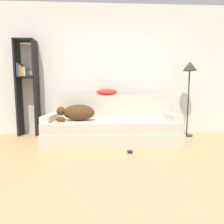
{
  "coord_description": "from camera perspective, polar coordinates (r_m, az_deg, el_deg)",
  "views": [
    {
      "loc": [
        -0.17,
        -1.32,
        0.87
      ],
      "look_at": [
        -0.05,
        1.65,
        0.55
      ],
      "focal_mm": 28.0,
      "sensor_mm": 36.0,
      "label": 1
    }
  ],
  "objects": [
    {
      "name": "couch_arm_left",
      "position": [
        3.23,
        -19.48,
        -1.67
      ],
      "size": [
        0.15,
        0.67,
        0.1
      ],
      "color": "beige",
      "rests_on": "couch"
    },
    {
      "name": "dog",
      "position": [
        3.06,
        -11.27,
        -0.17
      ],
      "size": [
        0.65,
        0.32,
        0.28
      ],
      "color": "#513319",
      "rests_on": "couch"
    },
    {
      "name": "wall_back",
      "position": [
        3.85,
        0.21,
        13.39
      ],
      "size": [
        7.05,
        0.06,
        2.7
      ],
      "color": "silver",
      "rests_on": "ground_plane"
    },
    {
      "name": "ground_plane",
      "position": [
        1.59,
        4.77,
        -27.06
      ],
      "size": [
        20.0,
        20.0,
        0.0
      ],
      "primitive_type": "plane",
      "color": "tan"
    },
    {
      "name": "laptop",
      "position": [
        3.08,
        -1.23,
        -2.46
      ],
      "size": [
        0.36,
        0.23,
        0.02
      ],
      "rotation": [
        0.0,
        0.0,
        0.08
      ],
      "color": "silver",
      "rests_on": "couch"
    },
    {
      "name": "couch",
      "position": [
        3.14,
        -0.07,
        -6.2
      ],
      "size": [
        2.3,
        0.86,
        0.4
      ],
      "color": "beige",
      "rests_on": "ground_plane"
    },
    {
      "name": "throw_pillow",
      "position": [
        3.43,
        -1.73,
        6.51
      ],
      "size": [
        0.41,
        0.22,
        0.13
      ],
      "color": "red",
      "rests_on": "couch_backrest"
    },
    {
      "name": "bookshelf",
      "position": [
        3.96,
        -26.08,
        8.35
      ],
      "size": [
        0.39,
        0.26,
        1.91
      ],
      "color": "black",
      "rests_on": "ground_plane"
    },
    {
      "name": "couch_arm_right",
      "position": [
        3.31,
        18.85,
        -1.46
      ],
      "size": [
        0.15,
        0.67,
        0.1
      ],
      "color": "beige",
      "rests_on": "couch"
    },
    {
      "name": "floor_lamp",
      "position": [
        3.84,
        23.97,
        11.16
      ],
      "size": [
        0.27,
        0.27,
        1.48
      ],
      "color": "#232326",
      "rests_on": "ground_plane"
    },
    {
      "name": "couch_backrest",
      "position": [
        3.43,
        -0.32,
        1.87
      ],
      "size": [
        2.26,
        0.15,
        0.43
      ],
      "color": "beige",
      "rests_on": "couch"
    },
    {
      "name": "power_adapter",
      "position": [
        2.63,
        5.87,
        -12.81
      ],
      "size": [
        0.07,
        0.07,
        0.03
      ],
      "color": "black",
      "rests_on": "ground_plane"
    }
  ]
}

